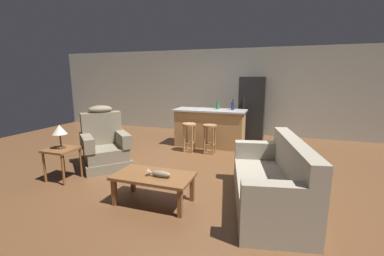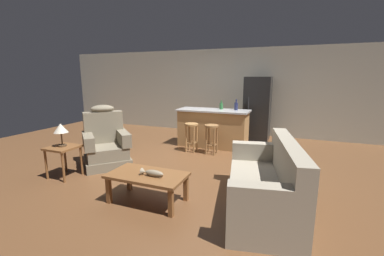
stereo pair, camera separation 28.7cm
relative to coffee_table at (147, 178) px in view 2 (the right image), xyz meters
name	(u,v)px [view 2 (the right image)]	position (x,y,z in m)	size (l,w,h in m)	color
ground_plane	(193,162)	(-0.04, 1.86, -0.36)	(12.00, 12.00, 0.00)	brown
back_wall	(231,92)	(-0.04, 4.98, 0.94)	(12.00, 0.05, 2.60)	#B2B2A3
coffee_table	(147,178)	(0.00, 0.00, 0.00)	(1.10, 0.60, 0.42)	brown
fish_figurine	(152,173)	(0.11, -0.04, 0.10)	(0.34, 0.10, 0.10)	#4C3823
couch	(267,185)	(1.59, 0.43, -0.02)	(1.20, 2.03, 0.94)	#9E937F
recliner_near_lamp	(106,144)	(-1.63, 1.06, 0.06)	(1.19, 1.19, 1.20)	#756B56
end_table	(63,152)	(-1.87, 0.25, 0.10)	(0.48, 0.48, 0.56)	brown
table_lamp	(61,129)	(-1.88, 0.25, 0.50)	(0.24, 0.24, 0.41)	#4C3823
kitchen_island	(213,128)	(-0.04, 3.21, 0.11)	(1.80, 0.70, 0.95)	#AD7F4C
bar_stool_left	(191,132)	(-0.38, 2.58, 0.11)	(0.32, 0.32, 0.68)	#A87A47
bar_stool_right	(212,134)	(0.12, 2.58, 0.11)	(0.32, 0.32, 0.68)	olive
refrigerator	(257,109)	(0.87, 4.41, 0.52)	(0.70, 0.69, 1.76)	black
bottle_tall_green	(236,106)	(0.51, 3.33, 0.69)	(0.09, 0.09, 0.27)	#23284C
bottle_short_amber	(221,106)	(0.12, 3.36, 0.67)	(0.09, 0.09, 0.22)	#2D6B38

